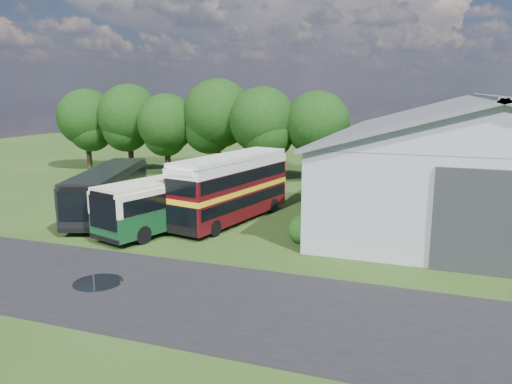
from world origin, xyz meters
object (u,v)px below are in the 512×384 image
at_px(bus_maroon_double, 231,189).
at_px(bus_dark_single, 108,191).
at_px(storage_shed, 477,155).
at_px(bus_green_single, 180,199).

height_order(bus_maroon_double, bus_dark_single, bus_maroon_double).
relative_size(storage_shed, bus_green_single, 2.08).
bearing_deg(bus_green_single, bus_maroon_double, 54.06).
bearing_deg(bus_maroon_double, storage_shed, 36.81).
xyz_separation_m(storage_shed, bus_green_single, (-17.70, -9.04, -2.46)).
xyz_separation_m(storage_shed, bus_dark_single, (-23.66, -8.24, -2.48)).
bearing_deg(storage_shed, bus_maroon_double, -155.00).
distance_m(bus_maroon_double, bus_dark_single, 8.76).
height_order(storage_shed, bus_maroon_double, storage_shed).
xyz_separation_m(bus_green_single, bus_maroon_double, (2.69, 2.04, 0.47)).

